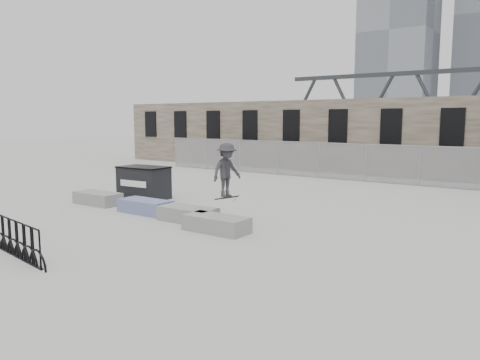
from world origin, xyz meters
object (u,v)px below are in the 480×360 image
Objects in this scene: planter_far_left at (98,198)px; planter_center_left at (145,206)px; planter_center_right at (188,214)px; skateboarder at (227,170)px; dumpster at (144,182)px; bike_rack at (7,235)px; planter_offset at (216,223)px.

planter_far_left is 1.00× the size of planter_center_left.
planter_far_left is at bearing 176.94° from planter_center_right.
planter_center_left is at bearing -2.25° from planter_far_left.
planter_center_right is at bearing 118.35° from skateboarder.
dumpster reaches higher than bike_rack.
bike_rack is at bearing -81.14° from planter_center_left.
skateboarder is (3.44, 0.26, 1.47)m from planter_center_left.
planter_center_right is 0.45× the size of bike_rack.
planter_center_left is 3.75m from skateboarder.
planter_center_left is 1.10× the size of skateboarder.
skateboarder is at bearing -21.06° from dumpster.
planter_center_left is 3.13m from dumpster.
skateboarder is (2.59, 5.72, 1.29)m from bike_rack.
planter_center_left is 2.16m from planter_center_right.
bike_rack is (3.15, -7.54, -0.25)m from dumpster.
planter_offset is at bearing -150.33° from skateboarder.
skateboarder reaches higher than planter_center_right.
planter_center_left is 1.00× the size of planter_offset.
planter_far_left is 1.00× the size of planter_center_right.
bike_rack reaches higher than planter_center_left.
bike_rack is 6.41m from skateboarder.
planter_center_left and planter_offset have the same top height.
planter_center_right is 1.00× the size of planter_offset.
planter_offset is 5.59m from bike_rack.
planter_offset is 1.10× the size of skateboarder.
planter_offset is 0.93× the size of dumpster.
dumpster is 6.11m from skateboarder.
skateboarder reaches higher than dumpster.
dumpster is 8.18m from bike_rack.
planter_offset is at bearing -18.69° from planter_center_right.
planter_far_left is at bearing 123.27° from bike_rack.
bike_rack reaches higher than planter_center_right.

